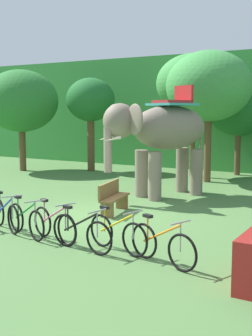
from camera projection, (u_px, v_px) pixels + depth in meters
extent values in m
plane|color=#4C753D|center=(93.00, 218.00, 12.18)|extent=(80.00, 80.00, 0.00)
cube|color=#3D8E42|center=(241.00, 112.00, 23.90)|extent=(36.00, 6.00, 5.72)
cylinder|color=brown|center=(23.00, 150.00, 21.94)|extent=(0.32, 0.32, 2.06)
ellipsoid|color=#28702D|center=(21.00, 101.00, 21.65)|extent=(3.59, 3.59, 3.00)
cylinder|color=brown|center=(91.00, 145.00, 21.86)|extent=(0.35, 0.35, 2.52)
ellipsoid|color=#1E6028|center=(91.00, 100.00, 21.58)|extent=(2.36, 2.36, 2.09)
cylinder|color=brown|center=(192.00, 144.00, 19.80)|extent=(0.23, 0.23, 2.93)
ellipsoid|color=#3D8E42|center=(194.00, 84.00, 19.47)|extent=(3.26, 3.26, 2.60)
cylinder|color=brown|center=(208.00, 150.00, 18.34)|extent=(0.29, 0.29, 2.64)
ellipsoid|color=#3D8E42|center=(209.00, 86.00, 18.01)|extent=(3.48, 3.48, 2.84)
cylinder|color=brown|center=(237.00, 154.00, 20.39)|extent=(0.26, 0.26, 1.94)
ellipsoid|color=#1E6028|center=(239.00, 106.00, 20.11)|extent=(3.00, 3.00, 2.71)
ellipsoid|color=gray|center=(170.00, 128.00, 15.17)|extent=(2.56, 3.22, 1.50)
cylinder|color=gray|center=(155.00, 176.00, 14.56)|extent=(0.44, 0.44, 1.60)
cylinder|color=gray|center=(141.00, 173.00, 15.20)|extent=(0.44, 0.44, 1.60)
cylinder|color=gray|center=(196.00, 172.00, 15.53)|extent=(0.44, 0.44, 1.60)
cylinder|color=gray|center=(182.00, 170.00, 16.17)|extent=(0.44, 0.44, 1.60)
ellipsoid|color=gray|center=(120.00, 121.00, 14.05)|extent=(1.39, 1.43, 1.10)
ellipsoid|color=gray|center=(135.00, 119.00, 13.61)|extent=(0.82, 0.52, 0.96)
ellipsoid|color=gray|center=(114.00, 119.00, 14.65)|extent=(0.82, 0.52, 0.96)
cylinder|color=gray|center=(108.00, 150.00, 13.92)|extent=(0.26, 0.26, 1.40)
cone|color=beige|center=(113.00, 139.00, 13.72)|extent=(0.36, 0.56, 0.21)
cone|color=beige|center=(106.00, 138.00, 14.09)|extent=(0.36, 0.56, 0.21)
cube|color=teal|center=(172.00, 104.00, 15.12)|extent=(1.77, 1.76, 0.08)
cube|color=#B22323|center=(172.00, 102.00, 15.11)|extent=(1.30, 1.39, 0.10)
cube|color=#B22323|center=(184.00, 94.00, 15.35)|extent=(0.85, 0.50, 0.56)
cylinder|color=gray|center=(201.00, 139.00, 15.99)|extent=(0.08, 0.08, 0.90)
torus|color=black|center=(13.00, 220.00, 10.54)|extent=(0.66, 0.35, 0.71)
cylinder|color=blue|center=(5.00, 205.00, 10.94)|extent=(0.90, 0.45, 0.54)
cylinder|color=blue|center=(0.00, 202.00, 11.24)|extent=(0.03, 0.03, 0.52)
cube|color=black|center=(0.00, 192.00, 11.21)|extent=(0.22, 0.18, 0.06)
cylinder|color=#9E9EA3|center=(12.00, 208.00, 10.55)|extent=(0.03, 0.03, 0.55)
cylinder|color=#9E9EA3|center=(12.00, 196.00, 10.51)|extent=(0.25, 0.48, 0.03)
torus|color=black|center=(17.00, 218.00, 10.74)|extent=(0.68, 0.30, 0.71)
torus|color=black|center=(36.00, 226.00, 9.97)|extent=(0.68, 0.30, 0.71)
cylinder|color=green|center=(25.00, 211.00, 10.34)|extent=(0.92, 0.38, 0.54)
cylinder|color=green|center=(18.00, 208.00, 10.63)|extent=(0.03, 0.03, 0.52)
cube|color=black|center=(18.00, 197.00, 10.59)|extent=(0.22, 0.16, 0.06)
cylinder|color=#9E9EA3|center=(35.00, 213.00, 9.97)|extent=(0.03, 0.03, 0.55)
cylinder|color=#9E9EA3|center=(35.00, 201.00, 9.94)|extent=(0.21, 0.50, 0.03)
torus|color=black|center=(42.00, 222.00, 10.34)|extent=(0.69, 0.27, 0.71)
torus|color=black|center=(67.00, 230.00, 9.61)|extent=(0.69, 0.27, 0.71)
cylinder|color=pink|center=(53.00, 215.00, 9.96)|extent=(0.94, 0.34, 0.54)
cylinder|color=pink|center=(44.00, 211.00, 10.24)|extent=(0.03, 0.03, 0.52)
cube|color=black|center=(44.00, 200.00, 10.21)|extent=(0.22, 0.16, 0.06)
cylinder|color=#9E9EA3|center=(65.00, 217.00, 9.61)|extent=(0.03, 0.03, 0.55)
cylinder|color=#9E9EA3|center=(65.00, 205.00, 9.57)|extent=(0.19, 0.50, 0.03)
torus|color=black|center=(65.00, 230.00, 9.61)|extent=(0.71, 0.16, 0.71)
torus|color=black|center=(99.00, 238.00, 8.98)|extent=(0.71, 0.16, 0.71)
cylinder|color=black|center=(80.00, 222.00, 9.28)|extent=(0.97, 0.20, 0.54)
cylinder|color=black|center=(68.00, 219.00, 9.51)|extent=(0.03, 0.03, 0.52)
cube|color=black|center=(68.00, 207.00, 9.48)|extent=(0.21, 0.13, 0.06)
cylinder|color=#9E9EA3|center=(97.00, 224.00, 8.98)|extent=(0.03, 0.03, 0.55)
cylinder|color=#9E9EA3|center=(97.00, 211.00, 8.95)|extent=(0.11, 0.52, 0.03)
torus|color=black|center=(102.00, 230.00, 9.58)|extent=(0.70, 0.24, 0.71)
torus|color=black|center=(135.00, 240.00, 8.87)|extent=(0.70, 0.24, 0.71)
cylinder|color=yellow|center=(117.00, 223.00, 9.21)|extent=(0.95, 0.31, 0.54)
cylinder|color=yellow|center=(105.00, 219.00, 9.48)|extent=(0.03, 0.03, 0.52)
cube|color=black|center=(104.00, 207.00, 9.44)|extent=(0.22, 0.15, 0.06)
cylinder|color=#9E9EA3|center=(133.00, 226.00, 8.87)|extent=(0.03, 0.03, 0.55)
cylinder|color=#9E9EA3|center=(133.00, 212.00, 8.84)|extent=(0.17, 0.51, 0.03)
torus|color=black|center=(144.00, 241.00, 8.81)|extent=(0.69, 0.28, 0.71)
torus|color=black|center=(182.00, 253.00, 8.06)|extent=(0.69, 0.28, 0.71)
cylinder|color=orange|center=(162.00, 233.00, 8.42)|extent=(0.93, 0.36, 0.54)
cylinder|color=orange|center=(148.00, 229.00, 8.70)|extent=(0.03, 0.03, 0.52)
cube|color=black|center=(148.00, 216.00, 8.67)|extent=(0.22, 0.16, 0.06)
cylinder|color=#9E9EA3|center=(180.00, 237.00, 8.06)|extent=(0.03, 0.03, 0.55)
cylinder|color=#9E9EA3|center=(181.00, 223.00, 8.03)|extent=(0.20, 0.50, 0.03)
cube|color=brown|center=(115.00, 198.00, 12.75)|extent=(0.68, 1.55, 0.06)
cube|color=brown|center=(109.00, 189.00, 12.78)|extent=(0.34, 1.48, 0.40)
cube|color=brown|center=(122.00, 201.00, 13.34)|extent=(0.37, 0.15, 0.45)
cube|color=brown|center=(107.00, 210.00, 12.22)|extent=(0.37, 0.15, 0.45)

